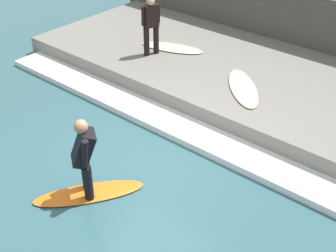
% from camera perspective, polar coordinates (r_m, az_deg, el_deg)
% --- Properties ---
extents(ground_plane, '(28.00, 28.00, 0.00)m').
position_cam_1_polar(ground_plane, '(9.07, -2.90, -5.58)').
color(ground_plane, '#335B66').
extents(concrete_ledge, '(4.40, 12.46, 0.48)m').
position_cam_1_polar(concrete_ledge, '(11.83, 10.99, 5.15)').
color(concrete_ledge, slate).
rests_on(concrete_ledge, ground_plane).
extents(back_wall, '(0.50, 13.09, 1.90)m').
position_cam_1_polar(back_wall, '(13.58, 16.71, 11.37)').
color(back_wall, '#474442').
rests_on(back_wall, ground_plane).
extents(wave_foam_crest, '(0.84, 11.84, 0.15)m').
position_cam_1_polar(wave_foam_crest, '(10.00, 3.19, -0.96)').
color(wave_foam_crest, silver).
rests_on(wave_foam_crest, ground_plane).
extents(surfboard_riding, '(1.94, 1.58, 0.06)m').
position_cam_1_polar(surfboard_riding, '(8.65, -9.61, -8.08)').
color(surfboard_riding, orange).
rests_on(surfboard_riding, ground_plane).
extents(surfer_riding, '(0.60, 0.59, 1.53)m').
position_cam_1_polar(surfer_riding, '(8.11, -10.18, -3.39)').
color(surfer_riding, black).
rests_on(surfer_riding, surfboard_riding).
extents(surfer_waiting_near, '(0.50, 0.36, 1.53)m').
position_cam_1_polar(surfer_waiting_near, '(12.28, -2.09, 12.44)').
color(surfer_waiting_near, black).
rests_on(surfer_waiting_near, concrete_ledge).
extents(surfboard_waiting_near, '(1.10, 1.84, 0.06)m').
position_cam_1_polar(surfboard_waiting_near, '(12.90, 0.50, 9.54)').
color(surfboard_waiting_near, beige).
rests_on(surfboard_waiting_near, concrete_ledge).
extents(surfboard_spare, '(1.80, 1.74, 0.06)m').
position_cam_1_polar(surfboard_spare, '(10.97, 9.14, 4.64)').
color(surfboard_spare, beige).
rests_on(surfboard_spare, concrete_ledge).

